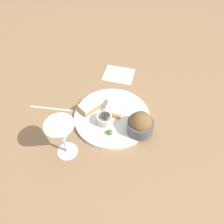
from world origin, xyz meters
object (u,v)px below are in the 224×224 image
object	(u,v)px
salad_bowl	(141,124)
napkin	(119,74)
cheese_toast_far	(90,106)
wine_glass	(62,134)
sauce_ramekin	(104,119)
cheese_toast_near	(114,108)
fork	(52,108)

from	to	relation	value
salad_bowl	napkin	xyz separation A→B (m)	(0.16, 0.28, -0.05)
salad_bowl	cheese_toast_far	bearing A→B (deg)	108.37
wine_glass	sauce_ramekin	bearing A→B (deg)	0.38
cheese_toast_far	cheese_toast_near	bearing A→B (deg)	-47.52
sauce_ramekin	napkin	world-z (taller)	sauce_ramekin
sauce_ramekin	fork	world-z (taller)	sauce_ramekin
cheese_toast_near	napkin	size ratio (longest dim) A/B	0.58
wine_glass	fork	size ratio (longest dim) A/B	1.09
sauce_ramekin	fork	distance (m)	0.23
cheese_toast_near	napkin	bearing A→B (deg)	42.57
napkin	fork	size ratio (longest dim) A/B	1.22
sauce_ramekin	cheese_toast_far	world-z (taller)	sauce_ramekin
salad_bowl	cheese_toast_far	xyz separation A→B (m)	(-0.07, 0.20, -0.02)
salad_bowl	cheese_toast_far	size ratio (longest dim) A/B	1.10
salad_bowl	cheese_toast_near	bearing A→B (deg)	90.98
salad_bowl	cheese_toast_far	world-z (taller)	salad_bowl
cheese_toast_far	napkin	xyz separation A→B (m)	(0.23, 0.08, -0.02)
napkin	wine_glass	bearing A→B (deg)	-157.00
wine_glass	napkin	world-z (taller)	wine_glass
cheese_toast_far	napkin	world-z (taller)	cheese_toast_far
cheese_toast_near	wine_glass	size ratio (longest dim) A/B	0.65
cheese_toast_far	fork	bearing A→B (deg)	135.18
sauce_ramekin	wine_glass	xyz separation A→B (m)	(-0.17, -0.00, 0.07)
salad_bowl	sauce_ramekin	size ratio (longest dim) A/B	1.64
sauce_ramekin	wine_glass	distance (m)	0.19
fork	wine_glass	bearing A→B (deg)	-107.64
salad_bowl	cheese_toast_near	size ratio (longest dim) A/B	0.92
salad_bowl	napkin	distance (m)	0.33
salad_bowl	fork	distance (m)	0.36
sauce_ramekin	cheese_toast_near	size ratio (longest dim) A/B	0.56
wine_glass	cheese_toast_far	bearing A→B (deg)	27.89
cheese_toast_near	wine_glass	bearing A→B (deg)	-175.08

